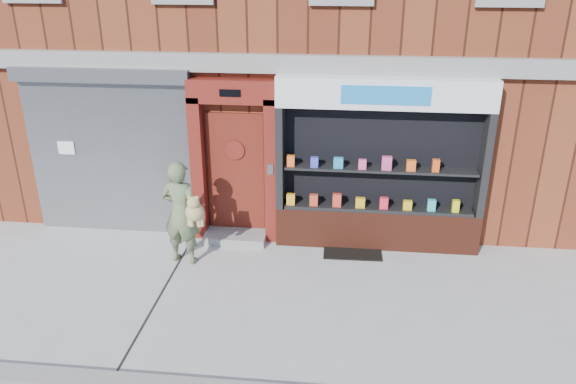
# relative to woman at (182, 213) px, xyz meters

# --- Properties ---
(ground) EXTENTS (80.00, 80.00, 0.00)m
(ground) POSITION_rel_woman_xyz_m (1.45, -0.89, -0.90)
(ground) COLOR #9E9E99
(ground) RESTS_ON ground
(shutter_bay) EXTENTS (3.10, 0.30, 3.04)m
(shutter_bay) POSITION_rel_woman_xyz_m (-1.55, 1.04, 0.82)
(shutter_bay) COLOR gray
(shutter_bay) RESTS_ON ground
(red_door_bay) EXTENTS (1.52, 0.58, 2.90)m
(red_door_bay) POSITION_rel_woman_xyz_m (0.70, 0.97, 0.56)
(red_door_bay) COLOR #5C150F
(red_door_bay) RESTS_ON ground
(pharmacy_bay) EXTENTS (3.50, 0.41, 3.00)m
(pharmacy_bay) POSITION_rel_woman_xyz_m (3.20, 0.92, 0.47)
(pharmacy_bay) COLOR #582215
(pharmacy_bay) RESTS_ON ground
(woman) EXTENTS (0.79, 0.58, 1.78)m
(woman) POSITION_rel_woman_xyz_m (0.00, 0.00, 0.00)
(woman) COLOR #5C6C47
(woman) RESTS_ON ground
(doormat) EXTENTS (1.01, 0.72, 0.02)m
(doormat) POSITION_rel_woman_xyz_m (2.80, 0.66, -0.89)
(doormat) COLOR black
(doormat) RESTS_ON ground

